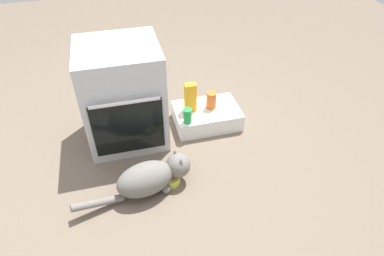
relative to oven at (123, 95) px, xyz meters
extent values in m
plane|color=#6B5B4C|center=(0.01, -0.47, -0.38)|extent=(8.00, 8.00, 0.00)
cube|color=#B7BABF|center=(0.00, 0.00, 0.00)|extent=(0.57, 0.54, 0.77)
cube|color=black|center=(0.00, -0.27, -0.09)|extent=(0.49, 0.01, 0.42)
cylinder|color=silver|center=(0.00, -0.30, 0.14)|extent=(0.46, 0.02, 0.02)
cube|color=white|center=(0.64, -0.01, -0.31)|extent=(0.52, 0.36, 0.15)
cylinder|color=#D1D14C|center=(0.22, -0.58, -0.35)|extent=(0.12, 0.12, 0.06)
sphere|color=brown|center=(0.22, -0.58, -0.33)|extent=(0.07, 0.07, 0.07)
ellipsoid|color=slate|center=(0.05, -0.62, -0.26)|extent=(0.42, 0.30, 0.22)
sphere|color=slate|center=(0.28, -0.57, -0.24)|extent=(0.17, 0.17, 0.17)
cone|color=slate|center=(0.27, -0.52, -0.18)|extent=(0.06, 0.06, 0.07)
cone|color=slate|center=(0.29, -0.61, -0.18)|extent=(0.06, 0.06, 0.07)
cylinder|color=slate|center=(-0.26, -0.69, -0.31)|extent=(0.33, 0.12, 0.12)
sphere|color=slate|center=(0.15, -0.53, -0.35)|extent=(0.06, 0.06, 0.06)
sphere|color=slate|center=(0.18, -0.65, -0.35)|extent=(0.06, 0.06, 0.06)
cylinder|color=#D16023|center=(0.68, 0.00, -0.17)|extent=(0.08, 0.08, 0.14)
cube|color=orange|center=(0.51, 0.01, -0.12)|extent=(0.09, 0.06, 0.24)
cylinder|color=green|center=(0.45, -0.14, -0.18)|extent=(0.07, 0.07, 0.12)
camera|label=1|loc=(-0.01, -2.08, 1.36)|focal=31.05mm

